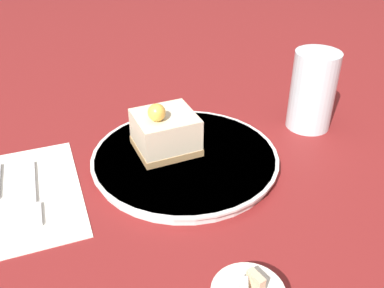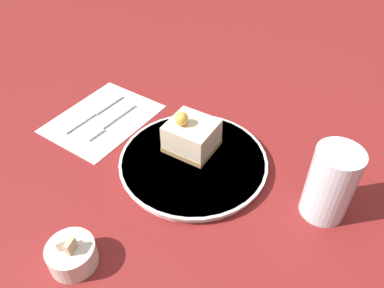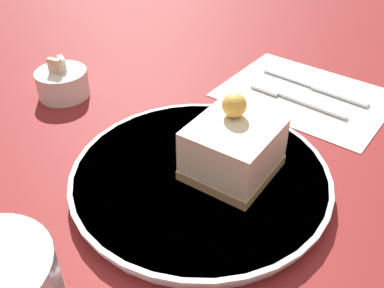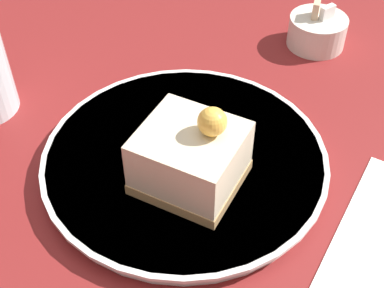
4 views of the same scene
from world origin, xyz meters
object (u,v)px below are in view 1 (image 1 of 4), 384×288
Objects in this scene: drinking_glass at (313,91)px; plate at (186,160)px; cake_slice at (165,132)px; fork at (32,197)px.

plate is at bearing 12.41° from drinking_glass.
drinking_glass is at bearing 178.98° from cake_slice.
plate is 0.26m from drinking_glass.
cake_slice is at bearing 5.21° from drinking_glass.
cake_slice is 0.21m from fork.
drinking_glass is (-0.25, -0.05, 0.06)m from plate.
cake_slice is 0.73× the size of drinking_glass.
drinking_glass reaches higher than fork.
plate is 0.23m from fork.
drinking_glass is (-0.27, -0.02, 0.02)m from cake_slice.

